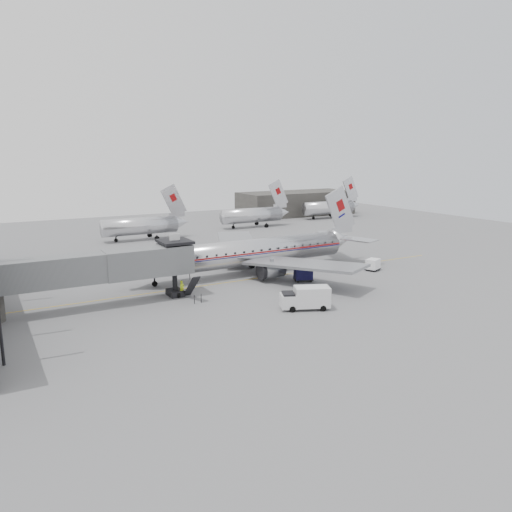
{
  "coord_description": "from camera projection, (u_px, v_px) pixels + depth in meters",
  "views": [
    {
      "loc": [
        -28.12,
        -48.78,
        16.07
      ],
      "look_at": [
        2.12,
        5.08,
        3.2
      ],
      "focal_mm": 35.0,
      "sensor_mm": 36.0,
      "label": 1
    }
  ],
  "objects": [
    {
      "name": "ground",
      "position": [
        261.0,
        292.0,
        58.4
      ],
      "size": [
        160.0,
        160.0,
        0.0
      ],
      "primitive_type": "plane",
      "color": "slate",
      "rests_on": "ground"
    },
    {
      "name": "hangar",
      "position": [
        296.0,
        203.0,
        130.57
      ],
      "size": [
        30.0,
        12.0,
        6.0
      ],
      "primitive_type": "cube",
      "color": "#353330",
      "rests_on": "ground"
    },
    {
      "name": "apron_line",
      "position": [
        258.0,
        278.0,
        64.95
      ],
      "size": [
        60.0,
        0.15,
        0.01
      ],
      "primitive_type": "cube",
      "rotation": [
        0.0,
        0.0,
        1.57
      ],
      "color": "gold",
      "rests_on": "ground"
    },
    {
      "name": "jet_bridge",
      "position": [
        108.0,
        267.0,
        52.69
      ],
      "size": [
        21.0,
        6.2,
        7.1
      ],
      "color": "#585A5D",
      "rests_on": "ground"
    },
    {
      "name": "distant_aircraft_near",
      "position": [
        141.0,
        225.0,
        92.83
      ],
      "size": [
        16.39,
        3.2,
        10.26
      ],
      "color": "silver",
      "rests_on": "ground"
    },
    {
      "name": "distant_aircraft_mid",
      "position": [
        252.0,
        215.0,
        108.71
      ],
      "size": [
        16.39,
        3.2,
        10.26
      ],
      "color": "silver",
      "rests_on": "ground"
    },
    {
      "name": "distant_aircraft_far",
      "position": [
        329.0,
        207.0,
        123.62
      ],
      "size": [
        16.39,
        3.2,
        10.26
      ],
      "color": "silver",
      "rests_on": "ground"
    },
    {
      "name": "airliner",
      "position": [
        254.0,
        252.0,
        67.41
      ],
      "size": [
        35.79,
        33.15,
        11.32
      ],
      "rotation": [
        0.0,
        0.0,
        0.03
      ],
      "color": "silver",
      "rests_on": "ground"
    },
    {
      "name": "service_van",
      "position": [
        306.0,
        298.0,
        51.85
      ],
      "size": [
        5.45,
        3.82,
        2.4
      ],
      "rotation": [
        0.0,
        0.0,
        -0.41
      ],
      "color": "silver",
      "rests_on": "ground"
    },
    {
      "name": "baggage_cart_navy",
      "position": [
        303.0,
        274.0,
        63.4
      ],
      "size": [
        2.74,
        2.42,
        1.79
      ],
      "rotation": [
        0.0,
        0.0,
        -0.36
      ],
      "color": "#100E39",
      "rests_on": "ground"
    },
    {
      "name": "baggage_cart_white",
      "position": [
        373.0,
        264.0,
        69.04
      ],
      "size": [
        2.51,
        2.27,
        1.61
      ],
      "rotation": [
        0.0,
        0.0,
        0.43
      ],
      "color": "white",
      "rests_on": "ground"
    },
    {
      "name": "ramp_worker",
      "position": [
        182.0,
        288.0,
        56.6
      ],
      "size": [
        0.8,
        0.69,
        1.85
      ],
      "primitive_type": "imported",
      "rotation": [
        0.0,
        0.0,
        0.45
      ],
      "color": "#CDEE1C",
      "rests_on": "ground"
    }
  ]
}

